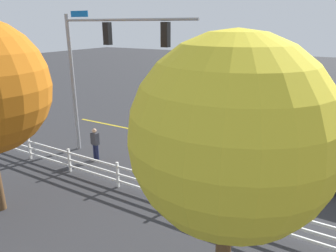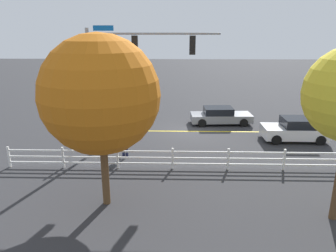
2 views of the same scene
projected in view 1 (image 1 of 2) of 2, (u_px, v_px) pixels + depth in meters
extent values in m
plane|color=#2D2D30|center=(207.00, 145.00, 17.87)|extent=(120.00, 120.00, 0.00)
cube|color=gold|center=(279.00, 159.00, 15.95)|extent=(28.00, 0.16, 0.01)
cylinder|color=gray|center=(73.00, 86.00, 16.21)|extent=(0.20, 0.20, 7.13)
cylinder|color=gray|center=(124.00, 20.00, 13.47)|extent=(7.16, 0.12, 0.12)
cube|color=#0C59B2|center=(79.00, 14.00, 14.65)|extent=(1.10, 0.03, 0.28)
cube|color=black|center=(107.00, 34.00, 14.15)|extent=(0.32, 0.28, 1.00)
sphere|color=red|center=(109.00, 26.00, 14.17)|extent=(0.17, 0.17, 0.17)
sphere|color=orange|center=(110.00, 34.00, 14.27)|extent=(0.17, 0.17, 0.17)
sphere|color=#148C19|center=(110.00, 41.00, 14.37)|extent=(0.17, 0.17, 0.17)
cube|color=black|center=(166.00, 35.00, 12.65)|extent=(0.32, 0.28, 1.00)
sphere|color=red|center=(167.00, 26.00, 12.67)|extent=(0.17, 0.17, 0.17)
sphere|color=orange|center=(167.00, 35.00, 12.77)|extent=(0.17, 0.17, 0.17)
sphere|color=#148C19|center=(167.00, 43.00, 12.87)|extent=(0.17, 0.17, 0.17)
cube|color=slate|center=(257.00, 133.00, 18.24)|extent=(4.72, 2.03, 0.58)
cube|color=black|center=(254.00, 124.00, 18.17)|extent=(2.24, 1.72, 0.51)
cylinder|color=black|center=(287.00, 136.00, 18.31)|extent=(0.65, 0.25, 0.64)
cylinder|color=black|center=(283.00, 145.00, 16.91)|extent=(0.65, 0.25, 0.64)
cylinder|color=black|center=(235.00, 128.00, 19.68)|extent=(0.65, 0.25, 0.64)
cylinder|color=black|center=(227.00, 136.00, 18.28)|extent=(0.65, 0.25, 0.64)
cube|color=silver|center=(335.00, 174.00, 13.10)|extent=(4.09, 1.95, 0.72)
cylinder|color=black|center=(296.00, 180.00, 13.12)|extent=(0.64, 0.23, 0.64)
cylinder|color=black|center=(303.00, 164.00, 14.58)|extent=(0.64, 0.23, 0.64)
cylinder|color=#191E3F|center=(97.00, 153.00, 15.68)|extent=(0.16, 0.16, 0.85)
cylinder|color=#191E3F|center=(95.00, 152.00, 15.80)|extent=(0.16, 0.16, 0.85)
cube|color=#333338|center=(95.00, 139.00, 15.51)|extent=(0.44, 0.32, 0.62)
sphere|color=tan|center=(94.00, 131.00, 15.38)|extent=(0.22, 0.22, 0.22)
cube|color=white|center=(253.00, 215.00, 10.26)|extent=(0.10, 0.10, 1.15)
cube|color=white|center=(177.00, 193.00, 11.65)|extent=(0.10, 0.10, 1.15)
cube|color=white|center=(118.00, 175.00, 13.03)|extent=(0.10, 0.10, 1.15)
cube|color=white|center=(69.00, 160.00, 14.42)|extent=(0.10, 0.10, 1.15)
cube|color=white|center=(30.00, 148.00, 15.81)|extent=(0.10, 0.10, 1.15)
cube|color=white|center=(214.00, 194.00, 10.83)|extent=(26.00, 0.06, 0.09)
cube|color=white|center=(213.00, 203.00, 10.94)|extent=(26.00, 0.06, 0.09)
cube|color=white|center=(213.00, 210.00, 11.04)|extent=(26.00, 0.06, 0.09)
sphere|color=yellow|center=(231.00, 136.00, 5.06)|extent=(3.41, 3.41, 3.41)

